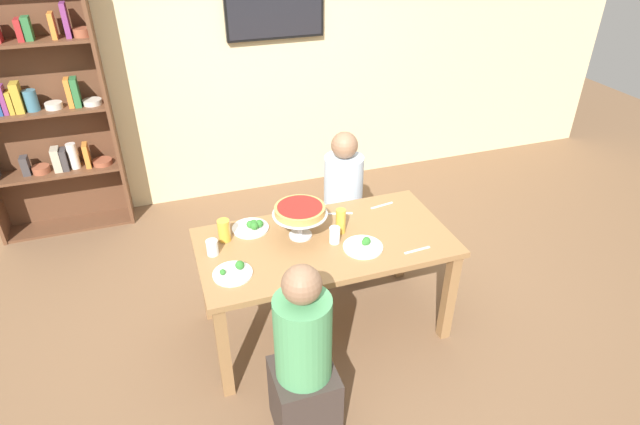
{
  "coord_description": "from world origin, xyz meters",
  "views": [
    {
      "loc": [
        -0.91,
        -2.58,
        2.65
      ],
      "look_at": [
        0.0,
        0.1,
        0.89
      ],
      "focal_mm": 29.24,
      "sensor_mm": 36.0,
      "label": 1
    }
  ],
  "objects": [
    {
      "name": "ground_plane",
      "position": [
        0.0,
        0.0,
        0.0
      ],
      "size": [
        12.0,
        12.0,
        0.0
      ],
      "primitive_type": "plane",
      "color": "brown"
    },
    {
      "name": "rear_partition",
      "position": [
        0.0,
        2.2,
        1.4
      ],
      "size": [
        8.0,
        0.12,
        2.8
      ],
      "primitive_type": "cube",
      "color": "beige",
      "rests_on": "ground_plane"
    },
    {
      "name": "dining_table",
      "position": [
        0.0,
        0.0,
        0.64
      ],
      "size": [
        1.62,
        0.83,
        0.74
      ],
      "color": "olive",
      "rests_on": "ground_plane"
    },
    {
      "name": "bookshelf",
      "position": [
        -1.8,
        2.02,
        1.14
      ],
      "size": [
        1.1,
        0.3,
        2.21
      ],
      "color": "brown",
      "rests_on": "ground_plane"
    },
    {
      "name": "television",
      "position": [
        0.26,
        2.11,
        1.76
      ],
      "size": [
        0.89,
        0.05,
        0.51
      ],
      "color": "black"
    },
    {
      "name": "diner_far_right",
      "position": [
        0.39,
        0.69,
        0.49
      ],
      "size": [
        0.34,
        0.34,
        1.15
      ],
      "rotation": [
        0.0,
        0.0,
        -1.57
      ],
      "color": "#382D28",
      "rests_on": "ground_plane"
    },
    {
      "name": "diner_near_left",
      "position": [
        -0.38,
        -0.73,
        0.49
      ],
      "size": [
        0.34,
        0.34,
        1.15
      ],
      "rotation": [
        0.0,
        0.0,
        1.57
      ],
      "color": "#382D28",
      "rests_on": "ground_plane"
    },
    {
      "name": "deep_dish_pizza_stand",
      "position": [
        -0.13,
        0.1,
        0.92
      ],
      "size": [
        0.35,
        0.35,
        0.22
      ],
      "color": "silver",
      "rests_on": "dining_table"
    },
    {
      "name": "salad_plate_near_diner",
      "position": [
        -0.62,
        -0.15,
        0.75
      ],
      "size": [
        0.23,
        0.23,
        0.07
      ],
      "color": "white",
      "rests_on": "dining_table"
    },
    {
      "name": "salad_plate_far_diner",
      "position": [
        -0.41,
        0.27,
        0.76
      ],
      "size": [
        0.24,
        0.24,
        0.07
      ],
      "color": "white",
      "rests_on": "dining_table"
    },
    {
      "name": "salad_plate_spare",
      "position": [
        0.2,
        -0.15,
        0.75
      ],
      "size": [
        0.25,
        0.25,
        0.07
      ],
      "color": "white",
      "rests_on": "dining_table"
    },
    {
      "name": "beer_glass_amber_tall",
      "position": [
        -0.61,
        0.21,
        0.81
      ],
      "size": [
        0.08,
        0.08,
        0.15
      ],
      "primitive_type": "cylinder",
      "color": "gold",
      "rests_on": "dining_table"
    },
    {
      "name": "beer_glass_amber_short",
      "position": [
        0.13,
        0.06,
        0.82
      ],
      "size": [
        0.06,
        0.06,
        0.17
      ],
      "primitive_type": "cylinder",
      "color": "gold",
      "rests_on": "dining_table"
    },
    {
      "name": "water_glass_clear_near",
      "position": [
        -0.7,
        0.08,
        0.79
      ],
      "size": [
        0.07,
        0.07,
        0.1
      ],
      "primitive_type": "cylinder",
      "color": "white",
      "rests_on": "dining_table"
    },
    {
      "name": "water_glass_clear_far",
      "position": [
        0.05,
        -0.04,
        0.79
      ],
      "size": [
        0.07,
        0.07,
        0.11
      ],
      "primitive_type": "cylinder",
      "color": "white",
      "rests_on": "dining_table"
    },
    {
      "name": "cutlery_fork_near",
      "position": [
        0.2,
        0.27,
        0.74
      ],
      "size": [
        0.18,
        0.06,
        0.0
      ],
      "primitive_type": "cube",
      "rotation": [
        0.0,
        0.0,
        2.87
      ],
      "color": "silver",
      "rests_on": "dining_table"
    },
    {
      "name": "cutlery_knife_near",
      "position": [
        0.51,
        -0.29,
        0.74
      ],
      "size": [
        0.18,
        0.03,
        0.0
      ],
      "primitive_type": "cube",
      "rotation": [
        0.0,
        0.0,
        0.07
      ],
      "color": "silver",
      "rests_on": "dining_table"
    },
    {
      "name": "cutlery_fork_far",
      "position": [
        0.52,
        0.27,
        0.74
      ],
      "size": [
        0.18,
        0.04,
        0.0
      ],
      "primitive_type": "cube",
      "rotation": [
        0.0,
        0.0,
        3.3
      ],
      "color": "silver",
      "rests_on": "dining_table"
    }
  ]
}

